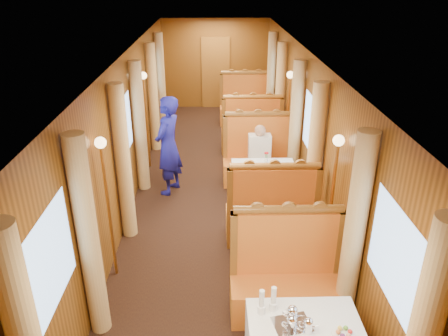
{
  "coord_description": "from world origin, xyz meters",
  "views": [
    {
      "loc": [
        -0.08,
        -6.53,
        3.73
      ],
      "look_at": [
        0.07,
        -0.69,
        1.05
      ],
      "focal_mm": 35.0,
      "sensor_mm": 36.0,
      "label": 1
    }
  ],
  "objects_px": {
    "banquette_near_aft": "(286,281)",
    "tea_tray": "(292,325)",
    "banquette_mid_aft": "(258,160)",
    "teapot_back": "(292,316)",
    "banquette_far_fwd": "(251,134)",
    "table_far": "(248,121)",
    "banquette_far_aft": "(245,107)",
    "teapot_right": "(308,327)",
    "teapot_left": "(292,324)",
    "fruit_plate": "(344,333)",
    "rose_vase_mid": "(266,156)",
    "steward": "(168,146)",
    "rose_vase_far": "(249,99)",
    "passenger": "(260,150)",
    "banquette_mid_fwd": "(271,216)",
    "table_mid": "(263,187)"
  },
  "relations": [
    {
      "from": "banquette_near_aft",
      "to": "tea_tray",
      "type": "height_order",
      "value": "banquette_near_aft"
    },
    {
      "from": "banquette_mid_aft",
      "to": "teapot_back",
      "type": "xyz_separation_m",
      "value": [
        -0.12,
        -4.48,
        0.39
      ]
    },
    {
      "from": "banquette_far_fwd",
      "to": "table_far",
      "type": "bearing_deg",
      "value": 90.0
    },
    {
      "from": "banquette_far_aft",
      "to": "teapot_right",
      "type": "bearing_deg",
      "value": -90.0
    },
    {
      "from": "banquette_far_fwd",
      "to": "teapot_left",
      "type": "xyz_separation_m",
      "value": [
        -0.14,
        -6.05,
        0.39
      ]
    },
    {
      "from": "tea_tray",
      "to": "fruit_plate",
      "type": "height_order",
      "value": "fruit_plate"
    },
    {
      "from": "fruit_plate",
      "to": "rose_vase_mid",
      "type": "xyz_separation_m",
      "value": [
        -0.28,
        3.68,
        0.16
      ]
    },
    {
      "from": "fruit_plate",
      "to": "table_far",
      "type": "bearing_deg",
      "value": 92.53
    },
    {
      "from": "banquette_far_fwd",
      "to": "teapot_left",
      "type": "height_order",
      "value": "banquette_far_fwd"
    },
    {
      "from": "banquette_far_aft",
      "to": "steward",
      "type": "distance_m",
      "value": 4.25
    },
    {
      "from": "banquette_mid_aft",
      "to": "rose_vase_far",
      "type": "distance_m",
      "value": 2.52
    },
    {
      "from": "steward",
      "to": "banquette_near_aft",
      "type": "bearing_deg",
      "value": 49.49
    },
    {
      "from": "banquette_near_aft",
      "to": "teapot_right",
      "type": "distance_m",
      "value": 1.17
    },
    {
      "from": "passenger",
      "to": "teapot_right",
      "type": "bearing_deg",
      "value": -90.0
    },
    {
      "from": "teapot_back",
      "to": "rose_vase_mid",
      "type": "height_order",
      "value": "rose_vase_mid"
    },
    {
      "from": "rose_vase_mid",
      "to": "passenger",
      "type": "bearing_deg",
      "value": 92.82
    },
    {
      "from": "banquette_mid_fwd",
      "to": "teapot_right",
      "type": "relative_size",
      "value": 9.18
    },
    {
      "from": "teapot_right",
      "to": "fruit_plate",
      "type": "height_order",
      "value": "teapot_right"
    },
    {
      "from": "rose_vase_far",
      "to": "passenger",
      "type": "bearing_deg",
      "value": -90.32
    },
    {
      "from": "banquette_near_aft",
      "to": "banquette_mid_fwd",
      "type": "distance_m",
      "value": 1.47
    },
    {
      "from": "banquette_mid_aft",
      "to": "banquette_far_fwd",
      "type": "height_order",
      "value": "same"
    },
    {
      "from": "table_mid",
      "to": "teapot_left",
      "type": "relative_size",
      "value": 7.06
    },
    {
      "from": "banquette_near_aft",
      "to": "rose_vase_mid",
      "type": "distance_m",
      "value": 2.57
    },
    {
      "from": "fruit_plate",
      "to": "passenger",
      "type": "relative_size",
      "value": 0.28
    },
    {
      "from": "tea_tray",
      "to": "rose_vase_far",
      "type": "distance_m",
      "value": 7.0
    },
    {
      "from": "teapot_left",
      "to": "tea_tray",
      "type": "bearing_deg",
      "value": 75.58
    },
    {
      "from": "banquette_mid_aft",
      "to": "table_far",
      "type": "bearing_deg",
      "value": 90.0
    },
    {
      "from": "banquette_far_aft",
      "to": "teapot_left",
      "type": "xyz_separation_m",
      "value": [
        -0.14,
        -8.08,
        0.39
      ]
    },
    {
      "from": "teapot_left",
      "to": "rose_vase_far",
      "type": "bearing_deg",
      "value": 87.97
    },
    {
      "from": "banquette_mid_aft",
      "to": "teapot_left",
      "type": "bearing_deg",
      "value": -91.77
    },
    {
      "from": "steward",
      "to": "passenger",
      "type": "height_order",
      "value": "steward"
    },
    {
      "from": "banquette_mid_aft",
      "to": "passenger",
      "type": "xyz_separation_m",
      "value": [
        -0.0,
        -0.28,
        0.32
      ]
    },
    {
      "from": "teapot_right",
      "to": "steward",
      "type": "xyz_separation_m",
      "value": [
        -1.63,
        4.21,
        0.08
      ]
    },
    {
      "from": "table_mid",
      "to": "steward",
      "type": "height_order",
      "value": "steward"
    },
    {
      "from": "tea_tray",
      "to": "fruit_plate",
      "type": "distance_m",
      "value": 0.46
    },
    {
      "from": "teapot_left",
      "to": "banquette_far_fwd",
      "type": "bearing_deg",
      "value": 87.91
    },
    {
      "from": "banquette_near_aft",
      "to": "fruit_plate",
      "type": "relative_size",
      "value": 6.29
    },
    {
      "from": "banquette_mid_fwd",
      "to": "steward",
      "type": "height_order",
      "value": "steward"
    },
    {
      "from": "table_mid",
      "to": "fruit_plate",
      "type": "height_order",
      "value": "fruit_plate"
    },
    {
      "from": "table_far",
      "to": "banquette_far_fwd",
      "type": "distance_m",
      "value": 1.02
    },
    {
      "from": "banquette_mid_aft",
      "to": "banquette_far_aft",
      "type": "distance_m",
      "value": 3.5
    },
    {
      "from": "banquette_near_aft",
      "to": "tea_tray",
      "type": "relative_size",
      "value": 3.94
    },
    {
      "from": "table_far",
      "to": "rose_vase_mid",
      "type": "height_order",
      "value": "rose_vase_mid"
    },
    {
      "from": "banquette_near_aft",
      "to": "rose_vase_mid",
      "type": "height_order",
      "value": "banquette_near_aft"
    },
    {
      "from": "teapot_right",
      "to": "fruit_plate",
      "type": "relative_size",
      "value": 0.68
    },
    {
      "from": "table_mid",
      "to": "table_far",
      "type": "distance_m",
      "value": 3.5
    },
    {
      "from": "banquette_mid_aft",
      "to": "steward",
      "type": "bearing_deg",
      "value": -166.19
    },
    {
      "from": "banquette_mid_fwd",
      "to": "teapot_left",
      "type": "height_order",
      "value": "banquette_mid_fwd"
    },
    {
      "from": "banquette_mid_fwd",
      "to": "fruit_plate",
      "type": "height_order",
      "value": "banquette_mid_fwd"
    },
    {
      "from": "banquette_mid_fwd",
      "to": "passenger",
      "type": "height_order",
      "value": "banquette_mid_fwd"
    }
  ]
}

